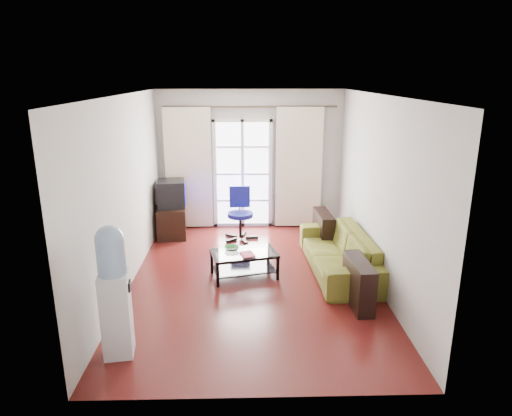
% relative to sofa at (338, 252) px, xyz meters
% --- Properties ---
extents(floor, '(5.20, 5.20, 0.00)m').
position_rel_sofa_xyz_m(floor, '(-1.33, -0.30, -0.31)').
color(floor, '#5C1915').
rests_on(floor, ground).
extents(ceiling, '(5.20, 5.20, 0.00)m').
position_rel_sofa_xyz_m(ceiling, '(-1.33, -0.30, 2.39)').
color(ceiling, white).
rests_on(ceiling, wall_back).
extents(wall_back, '(3.60, 0.02, 2.70)m').
position_rel_sofa_xyz_m(wall_back, '(-1.33, 2.30, 1.04)').
color(wall_back, beige).
rests_on(wall_back, floor).
extents(wall_front, '(3.60, 0.02, 2.70)m').
position_rel_sofa_xyz_m(wall_front, '(-1.33, -2.90, 1.04)').
color(wall_front, beige).
rests_on(wall_front, floor).
extents(wall_left, '(0.02, 5.20, 2.70)m').
position_rel_sofa_xyz_m(wall_left, '(-3.13, -0.30, 1.04)').
color(wall_left, beige).
rests_on(wall_left, floor).
extents(wall_right, '(0.02, 5.20, 2.70)m').
position_rel_sofa_xyz_m(wall_right, '(0.47, -0.30, 1.04)').
color(wall_right, beige).
rests_on(wall_right, floor).
extents(french_door, '(1.16, 0.06, 2.15)m').
position_rel_sofa_xyz_m(french_door, '(-1.48, 2.25, 0.76)').
color(french_door, white).
rests_on(french_door, wall_back).
extents(curtain_rod, '(3.30, 0.04, 0.04)m').
position_rel_sofa_xyz_m(curtain_rod, '(-1.33, 2.20, 2.07)').
color(curtain_rod, '#4C3F2D').
rests_on(curtain_rod, wall_back).
extents(curtain_left, '(0.90, 0.07, 2.35)m').
position_rel_sofa_xyz_m(curtain_left, '(-2.53, 2.18, 0.89)').
color(curtain_left, '#FFEECD').
rests_on(curtain_left, curtain_rod).
extents(curtain_right, '(0.90, 0.07, 2.35)m').
position_rel_sofa_xyz_m(curtain_right, '(-0.38, 2.18, 0.89)').
color(curtain_right, '#FFEECD').
rests_on(curtain_right, curtain_rod).
extents(radiator, '(0.64, 0.12, 0.64)m').
position_rel_sofa_xyz_m(radiator, '(-0.53, 2.20, 0.02)').
color(radiator, gray).
rests_on(radiator, floor).
extents(sofa, '(2.24, 1.05, 0.63)m').
position_rel_sofa_xyz_m(sofa, '(0.00, 0.00, 0.00)').
color(sofa, brown).
rests_on(sofa, floor).
extents(coffee_table, '(1.07, 0.77, 0.39)m').
position_rel_sofa_xyz_m(coffee_table, '(-1.46, -0.18, -0.06)').
color(coffee_table, silver).
rests_on(coffee_table, floor).
extents(bowl, '(0.31, 0.31, 0.05)m').
position_rel_sofa_xyz_m(bowl, '(-1.65, -0.08, 0.11)').
color(bowl, '#2D7D46').
rests_on(bowl, coffee_table).
extents(book, '(0.34, 0.36, 0.02)m').
position_rel_sofa_xyz_m(book, '(-1.50, -0.32, 0.09)').
color(book, '#B44016').
rests_on(book, coffee_table).
extents(remote, '(0.15, 0.04, 0.02)m').
position_rel_sofa_xyz_m(remote, '(-1.65, -0.07, 0.09)').
color(remote, black).
rests_on(remote, coffee_table).
extents(tv_stand, '(0.62, 0.84, 0.58)m').
position_rel_sofa_xyz_m(tv_stand, '(-2.84, 1.72, -0.03)').
color(tv_stand, black).
rests_on(tv_stand, floor).
extents(crt_tv, '(0.60, 0.60, 0.49)m').
position_rel_sofa_xyz_m(crt_tv, '(-2.84, 1.74, 0.51)').
color(crt_tv, black).
rests_on(crt_tv, tv_stand).
extents(task_chair, '(0.69, 0.69, 0.97)m').
position_rel_sofa_xyz_m(task_chair, '(-1.53, 1.49, -0.03)').
color(task_chair, black).
rests_on(task_chair, floor).
extents(water_cooler, '(0.35, 0.34, 1.49)m').
position_rel_sofa_xyz_m(water_cooler, '(-2.84, -2.14, 0.47)').
color(water_cooler, silver).
rests_on(water_cooler, floor).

